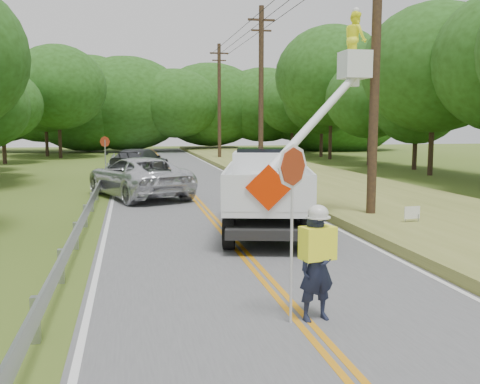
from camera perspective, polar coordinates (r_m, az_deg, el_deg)
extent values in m
plane|color=#465C1B|center=(8.08, 9.02, -16.10)|extent=(140.00, 140.00, 0.00)
cube|color=#515254|center=(21.33, -4.36, -1.28)|extent=(7.20, 96.00, 0.02)
cube|color=orange|center=(21.31, -4.63, -1.25)|extent=(0.12, 96.00, 0.00)
cube|color=orange|center=(21.34, -4.10, -1.23)|extent=(0.12, 96.00, 0.00)
cube|color=silver|center=(21.17, -13.67, -1.49)|extent=(0.12, 96.00, 0.00)
cube|color=silver|center=(22.02, 4.57, -0.97)|extent=(0.12, 96.00, 0.00)
cube|color=#979AA0|center=(8.53, -21.13, -12.68)|extent=(0.12, 0.14, 0.70)
cube|color=#979AA0|center=(11.37, -18.68, -7.57)|extent=(0.12, 0.14, 0.70)
cube|color=#979AA0|center=(14.28, -17.24, -4.51)|extent=(0.12, 0.14, 0.70)
cube|color=#979AA0|center=(17.21, -16.30, -2.48)|extent=(0.12, 0.14, 0.70)
cube|color=#979AA0|center=(20.17, -15.63, -1.05)|extent=(0.12, 0.14, 0.70)
cube|color=#979AA0|center=(23.14, -15.14, 0.01)|extent=(0.12, 0.14, 0.70)
cube|color=#979AA0|center=(26.11, -14.76, 0.84)|extent=(0.12, 0.14, 0.70)
cube|color=#979AA0|center=(29.09, -14.45, 1.49)|extent=(0.12, 0.14, 0.70)
cube|color=#979AA0|center=(32.07, -14.21, 2.02)|extent=(0.12, 0.14, 0.70)
cube|color=#979AA0|center=(35.06, -14.00, 2.47)|extent=(0.12, 0.14, 0.70)
cube|color=#979AA0|center=(38.05, -13.83, 2.84)|extent=(0.12, 0.14, 0.70)
cube|color=#979AA0|center=(41.04, -13.68, 3.16)|extent=(0.12, 0.14, 0.70)
cube|color=#979AA0|center=(44.03, -13.55, 3.43)|extent=(0.12, 0.14, 0.70)
cube|color=#979AA0|center=(22.11, -15.05, 0.34)|extent=(0.05, 48.00, 0.34)
cylinder|color=black|center=(17.76, 14.34, 12.94)|extent=(0.30, 0.30, 10.00)
cylinder|color=black|center=(31.90, 2.28, 10.57)|extent=(0.30, 0.30, 10.00)
cube|color=black|center=(32.41, 2.32, 18.01)|extent=(1.60, 0.12, 0.12)
cube|color=black|center=(32.31, 2.31, 16.96)|extent=(1.20, 0.10, 0.10)
cylinder|color=black|center=(46.59, -2.24, 9.56)|extent=(0.30, 0.30, 10.00)
cube|color=black|center=(46.94, -2.27, 14.69)|extent=(1.60, 0.12, 0.12)
cube|color=black|center=(46.86, -2.26, 13.96)|extent=(1.20, 0.10, 0.10)
cube|color=olive|center=(23.29, 13.23, -0.38)|extent=(7.00, 96.00, 0.30)
cylinder|color=#332319|center=(46.56, -24.03, 4.46)|extent=(0.32, 0.32, 2.73)
ellipsoid|color=#1F4110|center=(46.54, -24.25, 8.56)|extent=(6.38, 6.38, 5.61)
cylinder|color=#332319|center=(52.61, -18.79, 5.54)|extent=(0.32, 0.32, 3.80)
ellipsoid|color=#1F4110|center=(52.70, -19.00, 10.60)|extent=(8.87, 8.87, 7.81)
cylinder|color=#332319|center=(55.61, -20.07, 5.39)|extent=(0.32, 0.32, 3.47)
ellipsoid|color=#1F4110|center=(55.66, -20.26, 9.76)|extent=(8.10, 8.10, 7.13)
cylinder|color=#332319|center=(35.08, 19.86, 4.80)|extent=(0.32, 0.32, 3.82)
ellipsoid|color=#1F4110|center=(35.22, 20.19, 12.41)|extent=(8.91, 8.91, 7.84)
cylinder|color=#332319|center=(39.16, 18.28, 4.18)|extent=(0.32, 0.32, 2.58)
ellipsoid|color=#1F4110|center=(39.13, 18.46, 8.79)|extent=(6.02, 6.02, 5.30)
cylinder|color=#332319|center=(42.52, 13.73, 4.83)|extent=(0.32, 0.32, 2.97)
ellipsoid|color=#1F4110|center=(42.53, 13.88, 9.73)|extent=(6.94, 6.94, 6.11)
cylinder|color=#332319|center=(48.84, 9.68, 6.02)|extent=(0.32, 0.32, 4.32)
ellipsoid|color=#1F4110|center=(49.02, 9.82, 12.20)|extent=(10.08, 10.08, 8.87)
cylinder|color=#332319|center=(52.25, 8.73, 5.52)|extent=(0.32, 0.32, 3.22)
ellipsoid|color=#1F4110|center=(52.28, 8.82, 9.83)|extent=(7.51, 7.51, 6.61)
cylinder|color=#332319|center=(57.45, 5.61, 5.69)|extent=(0.32, 0.32, 3.15)
ellipsoid|color=#1F4110|center=(57.47, 5.66, 9.53)|extent=(7.35, 7.35, 6.46)
ellipsoid|color=#1F4110|center=(64.93, -20.33, 8.93)|extent=(11.78, 8.83, 8.83)
ellipsoid|color=#1F4110|center=(63.54, -16.10, 9.14)|extent=(14.54, 10.90, 10.90)
ellipsoid|color=#1F4110|center=(63.10, -12.13, 9.27)|extent=(14.34, 10.76, 10.76)
ellipsoid|color=#1F4110|center=(61.57, -7.00, 9.43)|extent=(10.44, 7.83, 7.83)
ellipsoid|color=#1F4110|center=(65.48, -3.18, 9.35)|extent=(13.44, 10.08, 10.08)
ellipsoid|color=#1F4110|center=(65.95, 2.55, 9.34)|extent=(12.07, 9.05, 9.05)
ellipsoid|color=#1F4110|center=(66.17, 6.08, 9.30)|extent=(11.63, 8.72, 8.72)
ellipsoid|color=#1F4110|center=(65.88, 10.57, 9.22)|extent=(16.82, 12.61, 12.61)
imported|color=#191E33|center=(8.73, 8.29, -8.00)|extent=(0.72, 0.55, 1.76)
cube|color=#F1F626|center=(8.64, 8.34, -5.45)|extent=(0.60, 0.43, 0.53)
ellipsoid|color=silver|center=(8.54, 8.40, -2.23)|extent=(0.33, 0.33, 0.26)
cylinder|color=#B7B7B7|center=(8.47, 5.56, -5.99)|extent=(0.04, 0.04, 2.46)
cylinder|color=maroon|center=(8.26, 5.67, 2.75)|extent=(0.60, 0.42, 0.70)
cylinder|color=black|center=(13.52, -1.19, -4.21)|extent=(0.52, 0.99, 0.95)
cylinder|color=black|center=(13.54, 7.19, -4.24)|extent=(0.52, 0.99, 0.95)
cylinder|color=black|center=(15.45, -0.75, -2.74)|extent=(0.52, 0.99, 0.95)
cylinder|color=black|center=(15.48, 6.57, -2.77)|extent=(0.52, 0.99, 0.95)
cylinder|color=black|center=(17.89, -0.34, -1.36)|extent=(0.52, 0.99, 0.95)
cylinder|color=black|center=(17.91, 5.98, -1.39)|extent=(0.52, 0.99, 0.95)
cube|color=black|center=(15.71, 2.90, -2.33)|extent=(3.53, 6.63, 0.25)
cube|color=silver|center=(14.95, 2.94, -0.91)|extent=(3.30, 4.95, 0.22)
cube|color=silver|center=(14.92, -1.33, 0.99)|extent=(1.15, 4.42, 0.89)
cube|color=silver|center=(14.95, 7.23, 0.95)|extent=(1.15, 4.42, 0.89)
cube|color=silver|center=(12.66, 3.07, -0.16)|extent=(2.22, 0.60, 0.89)
cube|color=silver|center=(18.25, 2.83, 1.53)|extent=(2.61, 2.36, 1.78)
cube|color=black|center=(18.39, 2.83, 3.58)|extent=(2.23, 1.72, 0.74)
cube|color=silver|center=(13.81, 3.01, 0.47)|extent=(1.08, 1.08, 0.79)
cube|color=silver|center=(17.47, 12.23, 13.21)|extent=(0.84, 0.84, 0.84)
imported|color=#F1F626|center=(17.57, 12.30, 15.78)|extent=(0.62, 0.80, 1.65)
cube|color=red|center=(12.57, 3.08, 0.47)|extent=(1.09, 0.31, 1.12)
imported|color=silver|center=(23.54, -10.91, 1.59)|extent=(4.98, 6.90, 1.74)
imported|color=#34363B|center=(33.55, -10.71, 3.21)|extent=(4.27, 6.21, 1.67)
cylinder|color=#979AA0|center=(27.84, -14.26, 3.01)|extent=(0.06, 0.06, 2.41)
cylinder|color=maroon|center=(27.78, -14.33, 5.26)|extent=(0.49, 0.29, 0.55)
cube|color=white|center=(16.56, 18.02, -2.12)|extent=(0.53, 0.09, 0.37)
cylinder|color=#979AA0|center=(16.51, 17.33, -3.24)|extent=(0.02, 0.02, 0.53)
cylinder|color=#979AA0|center=(16.72, 18.60, -3.16)|extent=(0.02, 0.02, 0.53)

